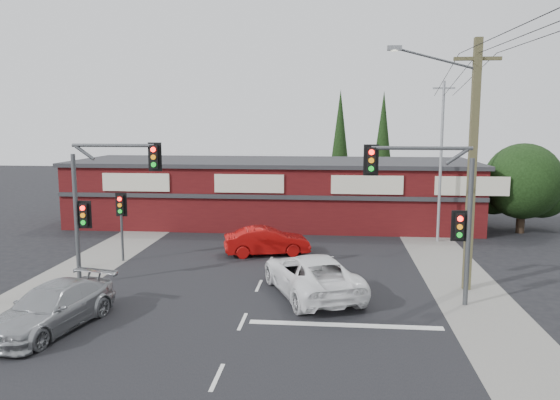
# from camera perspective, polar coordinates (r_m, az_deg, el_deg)

# --- Properties ---
(ground) EXTENTS (120.00, 120.00, 0.00)m
(ground) POSITION_cam_1_polar(r_m,az_deg,el_deg) (20.59, -3.23, -11.10)
(ground) COLOR black
(ground) RESTS_ON ground
(road_strip) EXTENTS (14.00, 70.00, 0.01)m
(road_strip) POSITION_cam_1_polar(r_m,az_deg,el_deg) (25.32, -1.48, -7.36)
(road_strip) COLOR black
(road_strip) RESTS_ON ground
(verge_left) EXTENTS (3.00, 70.00, 0.02)m
(verge_left) POSITION_cam_1_polar(r_m,az_deg,el_deg) (27.65, -19.35, -6.47)
(verge_left) COLOR gray
(verge_left) RESTS_ON ground
(verge_right) EXTENTS (3.00, 70.00, 0.02)m
(verge_right) POSITION_cam_1_polar(r_m,az_deg,el_deg) (25.72, 17.84, -7.50)
(verge_right) COLOR gray
(verge_right) RESTS_ON ground
(stop_line) EXTENTS (6.50, 0.35, 0.01)m
(stop_line) POSITION_cam_1_polar(r_m,az_deg,el_deg) (18.96, 6.83, -12.85)
(stop_line) COLOR silver
(stop_line) RESTS_ON ground
(white_suv) EXTENTS (4.69, 6.43, 1.63)m
(white_suv) POSITION_cam_1_polar(r_m,az_deg,el_deg) (21.79, 3.30, -7.77)
(white_suv) COLOR white
(white_suv) RESTS_ON ground
(silver_suv) EXTENTS (3.07, 5.36, 1.46)m
(silver_suv) POSITION_cam_1_polar(r_m,az_deg,el_deg) (19.79, -22.75, -10.34)
(silver_suv) COLOR #9FA1A4
(silver_suv) RESTS_ON ground
(red_sedan) EXTENTS (4.58, 2.58, 1.43)m
(red_sedan) POSITION_cam_1_polar(r_m,az_deg,el_deg) (28.03, -1.38, -4.32)
(red_sedan) COLOR #A50B0A
(red_sedan) RESTS_ON ground
(lane_dashes) EXTENTS (0.12, 34.58, 0.01)m
(lane_dashes) POSITION_cam_1_polar(r_m,az_deg,el_deg) (19.19, -3.94, -12.54)
(lane_dashes) COLOR silver
(lane_dashes) RESTS_ON ground
(shop_building) EXTENTS (27.30, 8.40, 4.22)m
(shop_building) POSITION_cam_1_polar(r_m,az_deg,el_deg) (36.70, -0.72, 0.93)
(shop_building) COLOR #430D0F
(shop_building) RESTS_ON ground
(tree_cluster) EXTENTS (5.90, 5.10, 5.50)m
(tree_cluster) POSITION_cam_1_polar(r_m,az_deg,el_deg) (36.75, 24.09, 1.42)
(tree_cluster) COLOR #2D2116
(tree_cluster) RESTS_ON ground
(conifer_near) EXTENTS (1.80, 1.80, 9.25)m
(conifer_near) POSITION_cam_1_polar(r_m,az_deg,el_deg) (43.21, 6.28, 6.45)
(conifer_near) COLOR #2D2116
(conifer_near) RESTS_ON ground
(conifer_far) EXTENTS (1.80, 1.80, 9.25)m
(conifer_far) POSITION_cam_1_polar(r_m,az_deg,el_deg) (45.38, 10.71, 6.44)
(conifer_far) COLOR #2D2116
(conifer_far) RESTS_ON ground
(traffic_mast_left) EXTENTS (3.77, 0.27, 5.97)m
(traffic_mast_left) POSITION_cam_1_polar(r_m,az_deg,el_deg) (23.39, -18.28, 0.74)
(traffic_mast_left) COLOR #47494C
(traffic_mast_left) RESTS_ON ground
(traffic_mast_right) EXTENTS (3.96, 0.27, 5.97)m
(traffic_mast_right) POSITION_cam_1_polar(r_m,az_deg,el_deg) (20.75, 16.20, -0.04)
(traffic_mast_right) COLOR #47494C
(traffic_mast_right) RESTS_ON ground
(pedestal_signal) EXTENTS (0.55, 0.27, 3.38)m
(pedestal_signal) POSITION_cam_1_polar(r_m,az_deg,el_deg) (27.55, -16.26, -1.29)
(pedestal_signal) COLOR #47494C
(pedestal_signal) RESTS_ON ground
(utility_pole) EXTENTS (4.38, 0.59, 10.00)m
(utility_pole) POSITION_cam_1_polar(r_m,az_deg,el_deg) (22.85, 19.16, 4.23)
(utility_pole) COLOR brown
(utility_pole) RESTS_ON ground
(steel_pole) EXTENTS (1.20, 0.16, 9.00)m
(steel_pole) POSITION_cam_1_polar(r_m,az_deg,el_deg) (31.83, 16.46, 4.11)
(steel_pole) COLOR gray
(steel_pole) RESTS_ON ground
(power_lines) EXTENTS (2.01, 29.00, 1.22)m
(power_lines) POSITION_cam_1_polar(r_m,az_deg,el_deg) (17.72, 24.31, 14.73)
(power_lines) COLOR black
(power_lines) RESTS_ON ground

